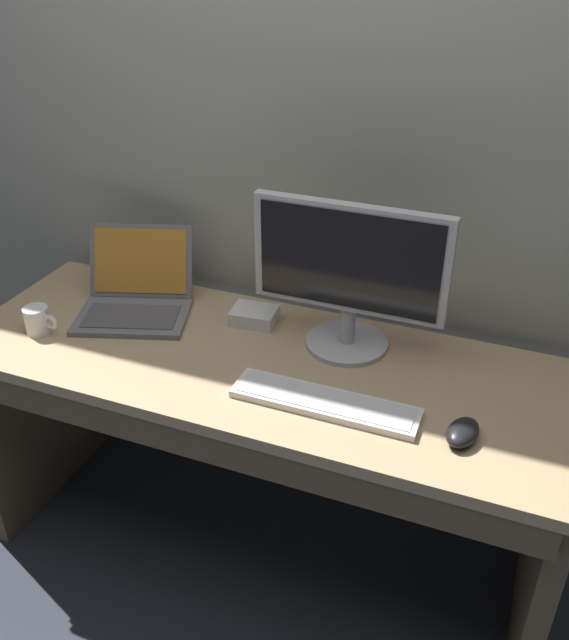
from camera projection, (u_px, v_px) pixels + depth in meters
ground_plane at (261, 550)px, 2.29m from camera, size 14.00×14.00×0.00m
back_wall at (307, 57)px, 1.82m from camera, size 4.89×0.04×3.03m
desk at (256, 424)px, 1.99m from camera, size 1.73×0.63×0.78m
laptop_space_gray at (135, 298)px, 2.08m from camera, size 0.41×0.41×0.23m
external_monitor at (349, 272)px, 1.81m from camera, size 0.53×0.23×0.43m
wired_keyboard at (325, 402)px, 1.69m from camera, size 0.48×0.11×0.02m
computer_mouse at (463, 432)px, 1.58m from camera, size 0.09×0.13×0.04m
external_drive_box at (254, 316)px, 2.04m from camera, size 0.14×0.11×0.04m
coffee_mug at (38, 320)px, 1.98m from camera, size 0.11×0.07×0.08m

